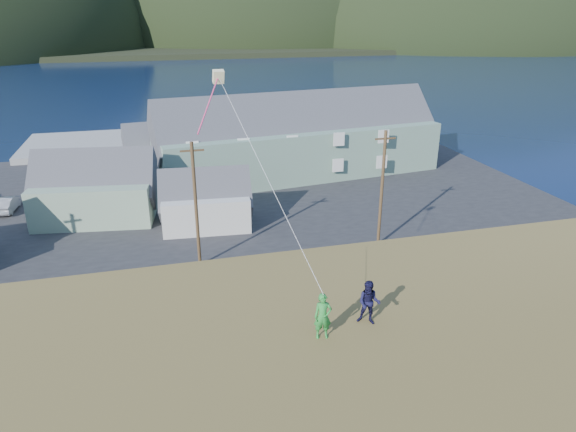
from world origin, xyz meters
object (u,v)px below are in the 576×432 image
object	(u,v)px
shed_white	(206,200)
shed_palegreen_near	(95,188)
kite_flyer_green	(323,316)
wharf	(126,143)
kite_flyer_navy	(369,303)
shed_palegreen_far	(173,149)
lodge	(299,137)

from	to	relation	value
shed_white	shed_palegreen_near	bearing A→B (deg)	159.92
shed_white	kite_flyer_green	xyz separation A→B (m)	(1.19, -27.61, 5.66)
wharf	shed_palegreen_near	bearing A→B (deg)	-93.14
kite_flyer_green	kite_flyer_navy	xyz separation A→B (m)	(1.80, 0.40, -0.00)
wharf	shed_white	xyz separation A→B (m)	(7.66, -31.07, 1.91)
kite_flyer_navy	shed_palegreen_far	bearing A→B (deg)	126.14
lodge	shed_white	xyz separation A→B (m)	(-11.76, -12.45, -1.92)
shed_white	kite_flyer_green	world-z (taller)	kite_flyer_green
shed_white	shed_palegreen_far	distance (m)	16.81
shed_palegreen_far	kite_flyer_navy	world-z (taller)	kite_flyer_navy
lodge	shed_palegreen_far	size ratio (longest dim) A/B	2.89
wharf	lodge	size ratio (longest dim) A/B	0.80
shed_palegreen_near	kite_flyer_navy	xyz separation A→B (m)	(12.13, -31.41, 5.18)
wharf	kite_flyer_navy	world-z (taller)	kite_flyer_navy
wharf	kite_flyer_green	distance (m)	59.82
wharf	kite_flyer_green	xyz separation A→B (m)	(8.86, -58.68, 7.56)
kite_flyer_navy	shed_palegreen_near	bearing A→B (deg)	141.01
kite_flyer_green	shed_palegreen_near	bearing A→B (deg)	116.44
shed_palegreen_far	kite_flyer_green	size ratio (longest dim) A/B	6.92
kite_flyer_green	kite_flyer_navy	bearing A→B (deg)	20.97
lodge	shed_palegreen_far	world-z (taller)	lodge
wharf	kite_flyer_navy	xyz separation A→B (m)	(10.66, -58.28, 7.56)
shed_white	shed_palegreen_far	xyz separation A→B (m)	(-1.82, 16.71, 0.37)
wharf	shed_palegreen_far	world-z (taller)	shed_palegreen_far
wharf	shed_palegreen_near	distance (m)	27.01
lodge	kite_flyer_navy	size ratio (longest dim) A/B	20.00
lodge	kite_flyer_navy	bearing A→B (deg)	-109.81
shed_palegreen_far	kite_flyer_green	distance (m)	44.74
lodge	wharf	bearing A→B (deg)	128.88
kite_flyer_green	kite_flyer_navy	distance (m)	1.84
shed_white	lodge	bearing A→B (deg)	51.25
shed_palegreen_near	wharf	bearing A→B (deg)	94.83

